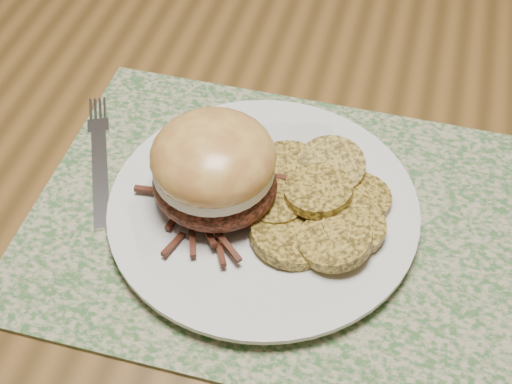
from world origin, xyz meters
TOP-DOWN VIEW (x-y plane):
  - dining_table at (0.00, 0.00)m, footprint 1.50×0.90m
  - placemat at (0.26, -0.15)m, footprint 0.45×0.33m
  - dinner_plate at (0.24, -0.14)m, footprint 0.26×0.26m
  - pork_sandwich at (0.20, -0.15)m, footprint 0.14×0.13m
  - roasted_potatoes at (0.29, -0.14)m, footprint 0.15×0.18m
  - fork at (0.07, -0.12)m, footprint 0.09×0.17m

SIDE VIEW (x-z plane):
  - dining_table at x=0.00m, z-range 0.30..1.05m
  - placemat at x=0.26m, z-range 0.75..0.75m
  - fork at x=0.07m, z-range 0.75..0.76m
  - dinner_plate at x=0.24m, z-range 0.75..0.77m
  - roasted_potatoes at x=0.29m, z-range 0.76..0.80m
  - pork_sandwich at x=0.20m, z-range 0.77..0.85m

